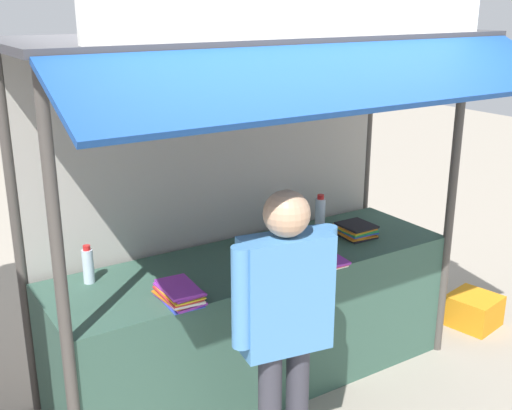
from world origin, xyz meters
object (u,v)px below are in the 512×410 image
Objects in this scene: banana_bunch_inner_right at (385,93)px; plastic_crate at (473,310)px; banana_bunch_inner_left at (220,111)px; water_bottle_mid_left at (281,223)px; water_bottle_far_left at (320,213)px; magazine_stack_back_right at (179,293)px; magazine_stack_rear_center at (324,259)px; magazine_stack_far_right at (356,230)px; vendor_person at (285,313)px; water_bottle_front_left at (88,265)px.

plastic_crate is (1.26, 0.20, -1.78)m from banana_bunch_inner_right.
water_bottle_mid_left is at bearing 38.14° from banana_bunch_inner_left.
water_bottle_far_left is 0.38m from water_bottle_mid_left.
magazine_stack_back_right reaches higher than plastic_crate.
banana_bunch_inner_right is at bearing -171.03° from plastic_crate.
water_bottle_mid_left is 0.97× the size of magazine_stack_rear_center.
vendor_person reaches higher than magazine_stack_far_right.
magazine_stack_rear_center is (-0.47, -0.24, -0.03)m from magazine_stack_far_right.
banana_bunch_inner_left is at bearing -175.08° from plastic_crate.
magazine_stack_rear_center is 1.33m from banana_bunch_inner_left.
magazine_stack_back_right is 1.18× the size of banana_bunch_inner_right.
banana_bunch_inner_left is (-1.30, -0.45, 0.99)m from magazine_stack_far_right.
water_bottle_mid_left is 1.80m from plastic_crate.
water_bottle_mid_left is 1.03m from magazine_stack_back_right.
water_bottle_mid_left is 1.13m from banana_bunch_inner_right.
magazine_stack_far_right is at bearing -19.12° from water_bottle_mid_left.
banana_bunch_inner_right is at bearing -24.74° from water_bottle_front_left.
banana_bunch_inner_right is (-0.25, -0.45, 1.00)m from magazine_stack_far_right.
banana_bunch_inner_right is at bearing -150.30° from vendor_person.
water_bottle_mid_left reaches higher than magazine_stack_back_right.
plastic_crate is at bearing -0.45° from magazine_stack_back_right.
water_bottle_mid_left is at bearing -171.04° from water_bottle_far_left.
magazine_stack_rear_center is at bearing -85.11° from water_bottle_mid_left.
banana_bunch_inner_right reaches higher than water_bottle_front_left.
magazine_stack_back_right is at bearing 179.55° from plastic_crate.
water_bottle_front_left is 0.85× the size of banana_bunch_inner_right.
water_bottle_far_left is at bearing 54.35° from magazine_stack_rear_center.
plastic_crate is (1.14, -0.49, -0.86)m from water_bottle_far_left.
vendor_person is (0.16, -0.33, -0.95)m from banana_bunch_inner_left.
water_bottle_mid_left reaches higher than water_bottle_front_left.
water_bottle_front_left is at bearing 159.42° from magazine_stack_rear_center.
banana_bunch_inner_left is at bearing -56.06° from water_bottle_front_left.
banana_bunch_inner_right is at bearing -0.01° from banana_bunch_inner_left.
magazine_stack_far_right is 0.84× the size of magazine_stack_back_right.
water_bottle_front_left is 0.59m from magazine_stack_back_right.
banana_bunch_inner_right is (1.52, -0.70, 0.94)m from water_bottle_front_left.
vendor_person is at bearing -123.72° from water_bottle_mid_left.
water_bottle_front_left is 0.73× the size of magazine_stack_back_right.
magazine_stack_far_right is at bearing 165.99° from plastic_crate.
water_bottle_mid_left is 1.27m from water_bottle_front_left.
vendor_person is at bearing -58.42° from water_bottle_front_left.
plastic_crate is at bearing -0.48° from magazine_stack_rear_center.
magazine_stack_rear_center is 0.86m from vendor_person.
water_bottle_far_left is 1.65m from water_bottle_front_left.
water_bottle_mid_left is at bearing 164.28° from plastic_crate.
vendor_person reaches higher than water_bottle_front_left.
banana_bunch_inner_right is 1.35m from vendor_person.
water_bottle_far_left is 0.97× the size of banana_bunch_inner_right.
magazine_stack_back_right is at bearing -156.55° from water_bottle_mid_left.
water_bottle_far_left is at bearing 156.93° from plastic_crate.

